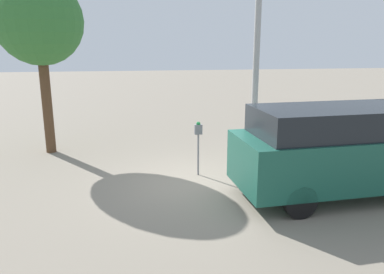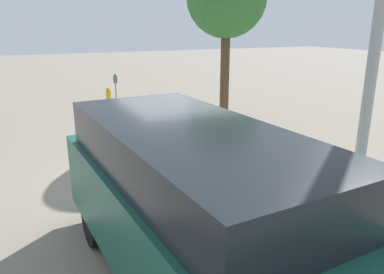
{
  "view_description": "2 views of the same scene",
  "coord_description": "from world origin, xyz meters",
  "px_view_note": "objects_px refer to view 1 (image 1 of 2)",
  "views": [
    {
      "loc": [
        -1.61,
        -8.86,
        3.47
      ],
      "look_at": [
        -0.15,
        0.35,
        1.12
      ],
      "focal_mm": 35.0,
      "sensor_mm": 36.0,
      "label": 1
    },
    {
      "loc": [
        6.83,
        -3.11,
        3.21
      ],
      "look_at": [
        0.69,
        -0.17,
        1.17
      ],
      "focal_mm": 35.0,
      "sensor_mm": 36.0,
      "label": 2
    }
  ],
  "objects_px": {
    "parking_meter_near": "(198,136)",
    "street_tree": "(39,23)",
    "parked_van": "(348,148)",
    "lamp_post": "(256,71)"
  },
  "relations": [
    {
      "from": "parking_meter_near",
      "to": "street_tree",
      "type": "xyz_separation_m",
      "value": [
        -4.37,
        2.91,
        2.97
      ]
    },
    {
      "from": "parking_meter_near",
      "to": "parked_van",
      "type": "relative_size",
      "value": 0.28
    },
    {
      "from": "parked_van",
      "to": "street_tree",
      "type": "distance_m",
      "value": 9.36
    },
    {
      "from": "street_tree",
      "to": "lamp_post",
      "type": "bearing_deg",
      "value": -7.74
    },
    {
      "from": "street_tree",
      "to": "parking_meter_near",
      "type": "bearing_deg",
      "value": -33.66
    },
    {
      "from": "parking_meter_near",
      "to": "parked_van",
      "type": "bearing_deg",
      "value": -33.68
    },
    {
      "from": "parked_van",
      "to": "parking_meter_near",
      "type": "bearing_deg",
      "value": 145.41
    },
    {
      "from": "lamp_post",
      "to": "parked_van",
      "type": "height_order",
      "value": "lamp_post"
    },
    {
      "from": "lamp_post",
      "to": "street_tree",
      "type": "xyz_separation_m",
      "value": [
        -6.56,
        0.89,
        1.44
      ]
    },
    {
      "from": "parking_meter_near",
      "to": "street_tree",
      "type": "distance_m",
      "value": 6.03
    }
  ]
}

